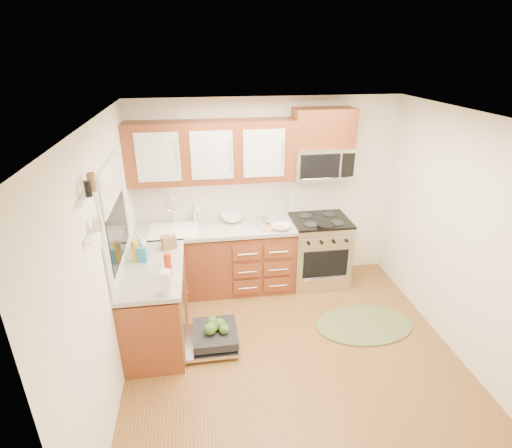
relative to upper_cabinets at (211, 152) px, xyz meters
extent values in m
plane|color=brown|center=(0.73, -1.57, -1.88)|extent=(3.50, 3.50, 0.00)
plane|color=white|center=(0.73, -1.57, 0.62)|extent=(3.50, 3.50, 0.00)
cube|color=white|center=(0.73, 0.18, -0.62)|extent=(3.50, 0.04, 2.50)
cube|color=white|center=(0.73, -3.33, -0.62)|extent=(3.50, 0.04, 2.50)
cube|color=white|center=(-1.02, -1.57, -0.62)|extent=(0.04, 3.50, 2.50)
cube|color=white|center=(2.48, -1.57, -0.62)|extent=(0.04, 3.50, 2.50)
cube|color=#5C2D14|center=(0.00, -0.12, -1.45)|extent=(2.05, 0.60, 0.85)
cube|color=#5C2D14|center=(-0.72, -1.05, -1.45)|extent=(0.60, 1.25, 0.85)
cube|color=#A5A097|center=(0.00, -0.14, -0.97)|extent=(2.07, 0.64, 0.05)
cube|color=#A5A097|center=(-0.71, -1.05, -0.97)|extent=(0.64, 1.27, 0.05)
cube|color=beige|center=(0.00, 0.16, -0.67)|extent=(2.05, 0.02, 0.57)
cube|color=beige|center=(-1.01, -1.05, -0.67)|extent=(0.02, 1.25, 0.57)
cube|color=#5C2D14|center=(1.41, 0.00, 0.26)|extent=(0.76, 0.35, 0.47)
cube|color=white|center=(-0.98, -1.07, 0.00)|extent=(0.02, 0.96, 0.40)
cube|color=white|center=(-0.99, -1.92, 0.17)|extent=(0.04, 0.40, 0.03)
cube|color=white|center=(-0.99, -1.92, -0.12)|extent=(0.04, 0.40, 0.03)
cylinder|color=black|center=(1.39, -0.40, -0.90)|extent=(0.27, 0.27, 0.04)
cylinder|color=silver|center=(0.62, -0.18, -0.90)|extent=(0.21, 0.21, 0.11)
cube|color=tan|center=(0.73, -0.29, -0.94)|extent=(0.29, 0.19, 0.02)
cylinder|color=silver|center=(-0.24, 0.07, -0.88)|extent=(0.09, 0.09, 0.14)
cylinder|color=white|center=(-0.52, -1.59, -0.83)|extent=(0.13, 0.13, 0.24)
cylinder|color=gold|center=(-0.90, -0.89, -0.83)|extent=(0.09, 0.09, 0.23)
cylinder|color=red|center=(-0.52, -1.29, -0.82)|extent=(0.09, 0.09, 0.26)
cube|color=brown|center=(-0.55, -0.65, -0.87)|extent=(0.18, 0.15, 0.16)
cube|color=teal|center=(-0.82, -0.92, -0.87)|extent=(0.12, 0.09, 0.17)
imported|color=#999999|center=(0.83, -0.32, -0.92)|extent=(0.29, 0.29, 0.06)
imported|color=#999999|center=(0.24, 0.03, -0.90)|extent=(0.39, 0.39, 0.09)
imported|color=#999999|center=(0.64, -0.15, -0.90)|extent=(0.14, 0.14, 0.10)
imported|color=#999999|center=(-0.22, 0.10, -0.81)|extent=(0.11, 0.11, 0.27)
imported|color=#999999|center=(-0.85, -0.70, -0.84)|extent=(0.12, 0.12, 0.21)
imported|color=#999999|center=(-0.52, -0.62, -0.87)|extent=(0.16, 0.16, 0.16)
camera|label=1|loc=(-0.17, -4.84, 1.17)|focal=28.00mm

